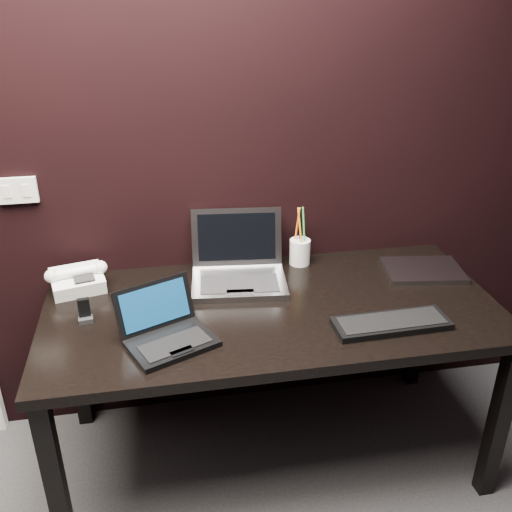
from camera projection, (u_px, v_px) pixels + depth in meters
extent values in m
plane|color=black|center=(177.00, 136.00, 2.20)|extent=(4.00, 0.00, 4.00)
cube|color=silver|center=(17.00, 190.00, 2.17)|extent=(0.15, 0.02, 0.10)
cube|color=silver|center=(7.00, 192.00, 2.16)|extent=(0.03, 0.01, 0.05)
cube|color=silver|center=(26.00, 191.00, 2.17)|extent=(0.03, 0.01, 0.05)
cube|color=black|center=(272.00, 310.00, 2.16)|extent=(1.70, 0.80, 0.04)
cube|color=black|center=(55.00, 483.00, 1.88)|extent=(0.06, 0.06, 0.70)
cube|color=black|center=(498.00, 422.00, 2.14)|extent=(0.06, 0.06, 0.70)
cube|color=black|center=(76.00, 358.00, 2.50)|extent=(0.06, 0.06, 0.70)
cube|color=black|center=(418.00, 322.00, 2.76)|extent=(0.06, 0.06, 0.70)
cube|color=black|center=(172.00, 343.00, 1.91)|extent=(0.33, 0.29, 0.02)
cube|color=black|center=(175.00, 344.00, 1.88)|extent=(0.25, 0.19, 0.00)
cube|color=black|center=(182.00, 351.00, 1.85)|extent=(0.08, 0.06, 0.00)
cube|color=black|center=(155.00, 305.00, 1.96)|extent=(0.28, 0.17, 0.16)
cube|color=#0A2B4D|center=(155.00, 305.00, 1.95)|extent=(0.24, 0.14, 0.13)
cube|color=#98989E|center=(239.00, 283.00, 2.28)|extent=(0.40, 0.31, 0.03)
cube|color=black|center=(239.00, 284.00, 2.24)|extent=(0.32, 0.18, 0.00)
cube|color=gray|center=(240.00, 292.00, 2.18)|extent=(0.11, 0.05, 0.00)
cube|color=gray|center=(237.00, 237.00, 2.37)|extent=(0.38, 0.11, 0.23)
cube|color=black|center=(237.00, 237.00, 2.36)|extent=(0.32, 0.09, 0.19)
cube|color=black|center=(391.00, 323.00, 2.01)|extent=(0.42, 0.15, 0.02)
cube|color=black|center=(392.00, 320.00, 2.01)|extent=(0.38, 0.12, 0.00)
cube|color=gray|center=(423.00, 270.00, 2.38)|extent=(0.34, 0.27, 0.02)
cube|color=silver|center=(78.00, 282.00, 2.25)|extent=(0.23, 0.22, 0.08)
cylinder|color=white|center=(76.00, 272.00, 2.22)|extent=(0.19, 0.08, 0.04)
sphere|color=silver|center=(52.00, 276.00, 2.18)|extent=(0.07, 0.07, 0.05)
sphere|color=white|center=(100.00, 267.00, 2.25)|extent=(0.07, 0.07, 0.05)
cube|color=black|center=(84.00, 278.00, 2.20)|extent=(0.09, 0.07, 0.01)
cube|color=black|center=(84.00, 310.00, 2.04)|extent=(0.04, 0.03, 0.09)
cube|color=black|center=(86.00, 320.00, 2.04)|extent=(0.06, 0.04, 0.02)
cylinder|color=silver|center=(300.00, 252.00, 2.44)|extent=(0.09, 0.09, 0.11)
cylinder|color=orange|center=(297.00, 225.00, 2.39)|extent=(0.02, 0.03, 0.16)
cylinder|color=green|center=(304.00, 226.00, 2.38)|extent=(0.02, 0.02, 0.16)
cylinder|color=black|center=(301.00, 225.00, 2.40)|extent=(0.01, 0.02, 0.17)
cylinder|color=orange|center=(300.00, 227.00, 2.37)|extent=(0.02, 0.04, 0.16)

